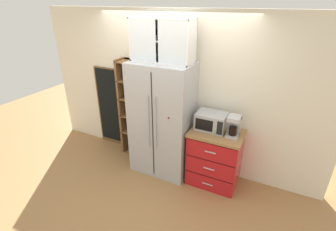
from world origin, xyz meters
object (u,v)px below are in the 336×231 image
(mug_sage, at_px, (216,132))
(microwave, at_px, (211,121))
(refrigerator, at_px, (162,120))
(mug_navy, at_px, (219,128))
(coffee_maker, at_px, (234,126))
(chalkboard_menu, at_px, (111,107))
(bottle_green, at_px, (219,124))

(mug_sage, bearing_deg, microwave, 132.27)
(refrigerator, height_order, microwave, refrigerator)
(microwave, relative_size, mug_navy, 4.18)
(mug_sage, bearing_deg, refrigerator, 177.28)
(coffee_maker, bearing_deg, microwave, 172.93)
(microwave, height_order, chalkboard_menu, chalkboard_menu)
(refrigerator, height_order, mug_navy, refrigerator)
(refrigerator, distance_m, chalkboard_menu, 1.30)
(mug_sage, xyz_separation_m, bottle_green, (-0.00, 0.12, 0.06))
(refrigerator, height_order, bottle_green, refrigerator)
(mug_sage, bearing_deg, mug_navy, 89.91)
(microwave, relative_size, bottle_green, 1.78)
(coffee_maker, distance_m, mug_navy, 0.25)
(bottle_green, bearing_deg, microwave, 178.52)
(bottle_green, bearing_deg, coffee_maker, -9.83)
(microwave, distance_m, mug_sage, 0.19)
(microwave, xyz_separation_m, mug_sage, (0.12, -0.13, -0.09))
(microwave, xyz_separation_m, chalkboard_menu, (-2.03, 0.20, -0.24))
(coffee_maker, height_order, chalkboard_menu, chalkboard_menu)
(mug_sage, relative_size, bottle_green, 0.47)
(refrigerator, relative_size, coffee_maker, 5.94)
(refrigerator, distance_m, microwave, 0.78)
(refrigerator, height_order, coffee_maker, refrigerator)
(bottle_green, distance_m, chalkboard_menu, 2.17)
(coffee_maker, bearing_deg, chalkboard_menu, 174.07)
(mug_navy, bearing_deg, microwave, -174.49)
(refrigerator, bearing_deg, microwave, 6.25)
(mug_navy, distance_m, chalkboard_menu, 2.16)
(mug_sage, bearing_deg, bottle_green, 90.86)
(microwave, distance_m, bottle_green, 0.12)
(microwave, xyz_separation_m, coffee_maker, (0.34, -0.04, 0.03))
(mug_navy, relative_size, chalkboard_menu, 0.07)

